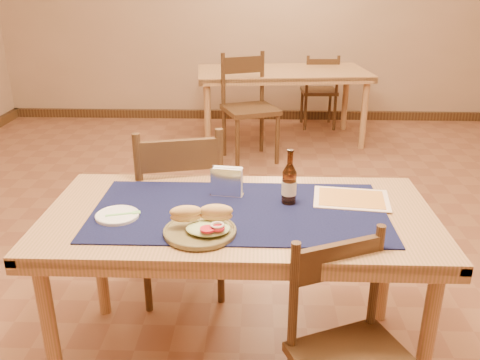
{
  "coord_description": "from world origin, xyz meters",
  "views": [
    {
      "loc": [
        0.07,
        -2.69,
        1.65
      ],
      "look_at": [
        0.0,
        -0.7,
        0.85
      ],
      "focal_mm": 38.0,
      "sensor_mm": 36.0,
      "label": 1
    }
  ],
  "objects_px": {
    "napkin_holder": "(227,182)",
    "beer_bottle": "(289,184)",
    "back_table": "(282,78)",
    "chair_main_far": "(179,208)",
    "sandwich_plate": "(202,226)",
    "main_table": "(239,229)",
    "chair_main_near": "(353,356)"
  },
  "relations": [
    {
      "from": "chair_main_near",
      "to": "sandwich_plate",
      "type": "distance_m",
      "value": 0.7
    },
    {
      "from": "napkin_holder",
      "to": "sandwich_plate",
      "type": "bearing_deg",
      "value": -101.26
    },
    {
      "from": "main_table",
      "to": "sandwich_plate",
      "type": "height_order",
      "value": "sandwich_plate"
    },
    {
      "from": "chair_main_near",
      "to": "sandwich_plate",
      "type": "relative_size",
      "value": 3.07
    },
    {
      "from": "main_table",
      "to": "beer_bottle",
      "type": "bearing_deg",
      "value": 21.9
    },
    {
      "from": "napkin_holder",
      "to": "beer_bottle",
      "type": "bearing_deg",
      "value": -14.98
    },
    {
      "from": "main_table",
      "to": "napkin_holder",
      "type": "distance_m",
      "value": 0.22
    },
    {
      "from": "main_table",
      "to": "chair_main_near",
      "type": "xyz_separation_m",
      "value": [
        0.41,
        -0.48,
        -0.23
      ]
    },
    {
      "from": "chair_main_near",
      "to": "napkin_holder",
      "type": "bearing_deg",
      "value": 126.29
    },
    {
      "from": "main_table",
      "to": "sandwich_plate",
      "type": "relative_size",
      "value": 5.82
    },
    {
      "from": "chair_main_near",
      "to": "sandwich_plate",
      "type": "bearing_deg",
      "value": 152.66
    },
    {
      "from": "main_table",
      "to": "back_table",
      "type": "distance_m",
      "value": 3.41
    },
    {
      "from": "back_table",
      "to": "napkin_holder",
      "type": "distance_m",
      "value": 3.27
    },
    {
      "from": "sandwich_plate",
      "to": "chair_main_far",
      "type": "bearing_deg",
      "value": 105.59
    },
    {
      "from": "back_table",
      "to": "beer_bottle",
      "type": "relative_size",
      "value": 7.68
    },
    {
      "from": "chair_main_far",
      "to": "beer_bottle",
      "type": "height_order",
      "value": "beer_bottle"
    },
    {
      "from": "chair_main_near",
      "to": "main_table",
      "type": "bearing_deg",
      "value": 130.21
    },
    {
      "from": "back_table",
      "to": "chair_main_far",
      "type": "xyz_separation_m",
      "value": [
        -0.66,
        -2.86,
        -0.16
      ]
    },
    {
      "from": "chair_main_far",
      "to": "chair_main_near",
      "type": "bearing_deg",
      "value": -53.69
    },
    {
      "from": "back_table",
      "to": "sandwich_plate",
      "type": "distance_m",
      "value": 3.63
    },
    {
      "from": "sandwich_plate",
      "to": "beer_bottle",
      "type": "xyz_separation_m",
      "value": [
        0.34,
        0.29,
        0.06
      ]
    },
    {
      "from": "back_table",
      "to": "chair_main_far",
      "type": "distance_m",
      "value": 2.94
    },
    {
      "from": "main_table",
      "to": "beer_bottle",
      "type": "distance_m",
      "value": 0.28
    },
    {
      "from": "beer_bottle",
      "to": "napkin_holder",
      "type": "bearing_deg",
      "value": 165.02
    },
    {
      "from": "beer_bottle",
      "to": "chair_main_far",
      "type": "bearing_deg",
      "value": 140.52
    },
    {
      "from": "main_table",
      "to": "chair_main_near",
      "type": "bearing_deg",
      "value": -49.79
    },
    {
      "from": "main_table",
      "to": "chair_main_far",
      "type": "height_order",
      "value": "chair_main_far"
    },
    {
      "from": "chair_main_far",
      "to": "beer_bottle",
      "type": "bearing_deg",
      "value": -39.48
    },
    {
      "from": "back_table",
      "to": "napkin_holder",
      "type": "bearing_deg",
      "value": -96.8
    },
    {
      "from": "chair_main_far",
      "to": "sandwich_plate",
      "type": "relative_size",
      "value": 3.56
    },
    {
      "from": "chair_main_near",
      "to": "beer_bottle",
      "type": "height_order",
      "value": "beer_bottle"
    },
    {
      "from": "main_table",
      "to": "chair_main_far",
      "type": "relative_size",
      "value": 1.63
    }
  ]
}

